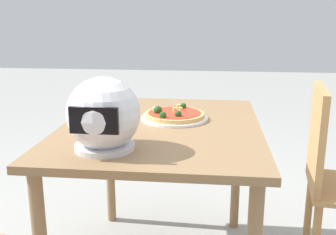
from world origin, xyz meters
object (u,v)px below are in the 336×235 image
dining_table (161,145)px  motorcycle_helmet (103,115)px  pizza (174,114)px  chair_side (336,174)px

dining_table → motorcycle_helmet: bearing=65.2°
pizza → chair_side: size_ratio=0.30×
dining_table → motorcycle_helmet: (0.16, 0.34, 0.22)m
chair_side → motorcycle_helmet: bearing=25.5°
dining_table → chair_side: size_ratio=1.20×
motorcycle_helmet → chair_side: size_ratio=0.29×
dining_table → motorcycle_helmet: size_ratio=4.16×
pizza → chair_side: bearing=-178.9°
pizza → motorcycle_helmet: size_ratio=1.05×
motorcycle_helmet → dining_table: bearing=-114.8°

